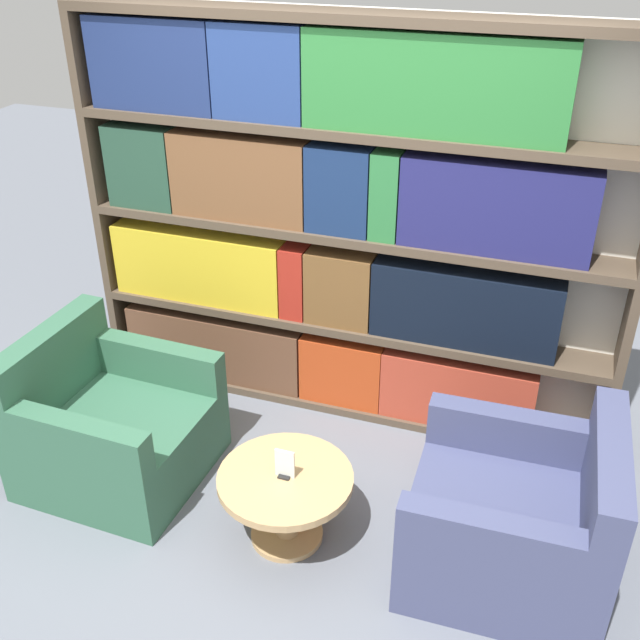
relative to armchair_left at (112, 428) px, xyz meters
The scene contains 6 objects.
ground_plane 1.10m from the armchair_left, 17.61° to the right, with size 14.00×14.00×0.00m, color slate.
bookshelf 1.64m from the armchair_left, 47.83° to the left, with size 3.12×0.30×2.32m.
armchair_left is the anchor object (origin of this frame).
armchair_right 2.15m from the armchair_left, ahead, with size 0.91×0.88×0.82m.
coffee_table 1.09m from the armchair_left, ahead, with size 0.66×0.66×0.40m.
table_sign 1.10m from the armchair_left, ahead, with size 0.10×0.06×0.15m.
Camera 1 is at (1.10, -2.36, 2.82)m, focal length 42.00 mm.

